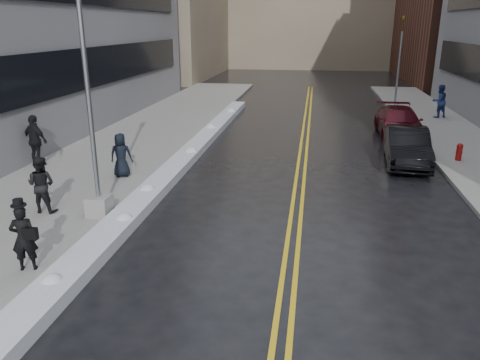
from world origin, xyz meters
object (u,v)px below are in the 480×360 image
at_px(pedestrian_fedora, 24,238).
at_px(pedestrian_c, 121,155).
at_px(pedestrian_d, 36,141).
at_px(car_black, 407,147).
at_px(pedestrian_east, 439,101).
at_px(lamppost, 92,137).
at_px(pedestrian_b, 41,184).
at_px(traffic_signal, 400,58).
at_px(car_maroon, 399,123).
at_px(fire_hydrant, 459,151).

relative_size(pedestrian_fedora, pedestrian_c, 0.96).
xyz_separation_m(pedestrian_d, car_black, (14.83, 3.05, -0.42)).
bearing_deg(car_black, pedestrian_east, 74.70).
xyz_separation_m(lamppost, car_black, (10.09, 7.57, -1.77)).
xyz_separation_m(lamppost, pedestrian_d, (-4.73, 4.52, -1.35)).
bearing_deg(lamppost, pedestrian_b, 179.66).
xyz_separation_m(traffic_signal, pedestrian_d, (-16.53, -17.48, -2.22)).
relative_size(traffic_signal, pedestrian_b, 3.45).
height_order(pedestrian_d, pedestrian_east, pedestrian_d).
bearing_deg(traffic_signal, lamppost, -118.21).
bearing_deg(pedestrian_east, car_maroon, 35.00).
height_order(pedestrian_d, car_black, pedestrian_d).
xyz_separation_m(traffic_signal, pedestrian_b, (-13.60, -21.99, -2.38)).
relative_size(fire_hydrant, car_maroon, 0.14).
distance_m(lamppost, car_maroon, 16.69).
relative_size(pedestrian_fedora, pedestrian_east, 0.80).
height_order(pedestrian_east, car_black, pedestrian_east).
bearing_deg(fire_hydrant, car_black, -168.85).
bearing_deg(pedestrian_c, pedestrian_east, -145.74).
relative_size(pedestrian_c, pedestrian_d, 0.80).
bearing_deg(car_black, pedestrian_fedora, -129.38).
xyz_separation_m(pedestrian_east, car_black, (-3.64, -10.38, -0.38)).
height_order(pedestrian_b, pedestrian_d, pedestrian_d).
height_order(lamppost, pedestrian_d, lamppost).
xyz_separation_m(fire_hydrant, traffic_signal, (-0.50, 14.00, 2.85)).
relative_size(pedestrian_b, pedestrian_d, 0.84).
relative_size(fire_hydrant, pedestrian_d, 0.35).
bearing_deg(pedestrian_b, car_maroon, -133.75).
bearing_deg(pedestrian_b, pedestrian_c, -104.47).
xyz_separation_m(fire_hydrant, pedestrian_east, (1.44, 9.95, 0.59)).
height_order(fire_hydrant, pedestrian_east, pedestrian_east).
bearing_deg(pedestrian_fedora, pedestrian_c, -104.84).
xyz_separation_m(traffic_signal, pedestrian_c, (-12.62, -18.29, -2.43)).
height_order(pedestrian_b, car_maroon, pedestrian_b).
relative_size(car_black, car_maroon, 0.89).
xyz_separation_m(pedestrian_b, pedestrian_east, (15.54, 17.94, 0.12)).
distance_m(lamppost, pedestrian_east, 22.64).
bearing_deg(pedestrian_d, car_maroon, -133.41).
height_order(traffic_signal, pedestrian_c, traffic_signal).
bearing_deg(fire_hydrant, lamppost, -146.96).
bearing_deg(pedestrian_b, lamppost, -179.89).
distance_m(lamppost, pedestrian_d, 6.68).
bearing_deg(fire_hydrant, pedestrian_c, -161.88).
bearing_deg(pedestrian_fedora, car_black, -153.02).
distance_m(fire_hydrant, car_black, 2.26).
bearing_deg(pedestrian_fedora, car_maroon, -143.51).
bearing_deg(pedestrian_fedora, pedestrian_d, -79.80).
bearing_deg(pedestrian_c, pedestrian_d, -21.83).
bearing_deg(car_maroon, pedestrian_east, 58.74).
distance_m(lamppost, car_black, 12.74).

